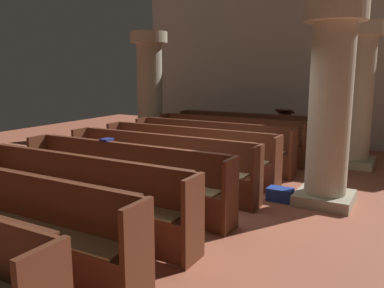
% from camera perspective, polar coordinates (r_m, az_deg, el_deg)
% --- Properties ---
extents(ground_plane, '(19.20, 19.20, 0.00)m').
position_cam_1_polar(ground_plane, '(6.76, 0.61, -8.05)').
color(ground_plane, '#AD5B42').
extents(back_wall, '(10.00, 0.16, 4.50)m').
position_cam_1_polar(back_wall, '(12.09, 14.90, 10.67)').
color(back_wall, beige).
rests_on(back_wall, ground).
extents(pew_row_0, '(3.75, 0.47, 1.01)m').
position_cam_1_polar(pew_row_0, '(10.66, 7.59, 1.74)').
color(pew_row_0, brown).
rests_on(pew_row_0, ground).
extents(pew_row_1, '(3.75, 0.46, 1.01)m').
position_cam_1_polar(pew_row_1, '(9.74, 5.35, 0.95)').
color(pew_row_1, brown).
rests_on(pew_row_1, ground).
extents(pew_row_2, '(3.75, 0.46, 1.01)m').
position_cam_1_polar(pew_row_2, '(8.83, 2.66, -0.01)').
color(pew_row_2, brown).
rests_on(pew_row_2, ground).
extents(pew_row_3, '(3.75, 0.47, 1.01)m').
position_cam_1_polar(pew_row_3, '(7.96, -0.63, -1.18)').
color(pew_row_3, brown).
rests_on(pew_row_3, ground).
extents(pew_row_4, '(3.75, 0.46, 1.01)m').
position_cam_1_polar(pew_row_4, '(7.12, -4.73, -2.63)').
color(pew_row_4, brown).
rests_on(pew_row_4, ground).
extents(pew_row_5, '(3.75, 0.46, 1.01)m').
position_cam_1_polar(pew_row_5, '(6.33, -9.90, -4.43)').
color(pew_row_5, brown).
rests_on(pew_row_5, ground).
extents(pew_row_6, '(3.75, 0.47, 1.01)m').
position_cam_1_polar(pew_row_6, '(5.62, -16.49, -6.66)').
color(pew_row_6, brown).
rests_on(pew_row_6, ground).
extents(pew_row_7, '(3.75, 0.46, 1.01)m').
position_cam_1_polar(pew_row_7, '(5.01, -24.92, -9.35)').
color(pew_row_7, brown).
rests_on(pew_row_7, ground).
extents(pillar_aisle_side, '(1.02, 1.02, 3.17)m').
position_cam_1_polar(pillar_aisle_side, '(9.62, 22.46, 6.80)').
color(pillar_aisle_side, tan).
rests_on(pillar_aisle_side, ground).
extents(pillar_far_side, '(1.02, 1.02, 3.17)m').
position_cam_1_polar(pillar_far_side, '(11.35, -6.06, 7.99)').
color(pillar_far_side, tan).
rests_on(pillar_far_side, ground).
extents(pillar_aisle_rear, '(0.95, 0.95, 3.17)m').
position_cam_1_polar(pillar_aisle_rear, '(6.64, 19.14, 5.67)').
color(pillar_aisle_rear, tan).
rests_on(pillar_aisle_rear, ground).
extents(lectern, '(0.48, 0.45, 1.08)m').
position_cam_1_polar(lectern, '(11.56, 13.01, 1.82)').
color(lectern, '#562B1A').
rests_on(lectern, ground).
extents(hymn_book, '(0.16, 0.19, 0.04)m').
position_cam_1_polar(hymn_book, '(6.66, -12.08, 0.60)').
color(hymn_book, navy).
rests_on(hymn_book, pew_row_5).
extents(kneeler_box_blue, '(0.41, 0.27, 0.22)m').
position_cam_1_polar(kneeler_box_blue, '(6.87, 12.47, -7.04)').
color(kneeler_box_blue, navy).
rests_on(kneeler_box_blue, ground).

